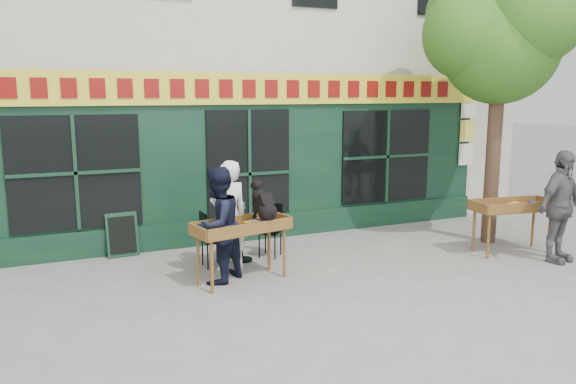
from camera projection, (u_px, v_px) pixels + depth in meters
name	position (u px, v px, depth m)	size (l,w,h in m)	color
ground	(298.00, 274.00, 9.19)	(80.00, 80.00, 0.00)	slate
building	(196.00, 8.00, 13.71)	(14.00, 7.26, 10.00)	beige
street_tree	(501.00, 29.00, 10.52)	(3.05, 2.90, 5.60)	#382619
book_cart_center	(242.00, 230.00, 8.68)	(1.60, 0.92, 0.99)	brown
dog	(264.00, 199.00, 8.70)	(0.34, 0.60, 0.60)	black
woman	(229.00, 216.00, 9.25)	(0.67, 0.44, 1.84)	white
book_cart_right	(513.00, 209.00, 10.28)	(1.57, 0.82, 0.99)	brown
man_right	(560.00, 207.00, 9.70)	(1.15, 0.48, 1.96)	#535358
bistro_table	(242.00, 231.00, 9.80)	(0.60, 0.60, 0.76)	black
bistro_chair_left	(208.00, 235.00, 9.45)	(0.38, 0.37, 0.95)	black
bistro_chair_right	(272.00, 225.00, 10.15)	(0.51, 0.51, 0.95)	black
potted_plant	(242.00, 209.00, 9.74)	(0.17, 0.12, 0.33)	gray
man_left	(218.00, 225.00, 8.65)	(0.88, 0.68, 1.81)	black
chalkboard	(122.00, 235.00, 10.11)	(0.57, 0.22, 0.79)	black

